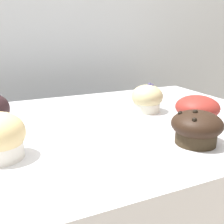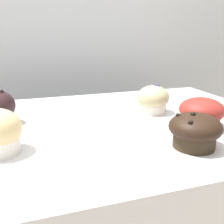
% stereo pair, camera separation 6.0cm
% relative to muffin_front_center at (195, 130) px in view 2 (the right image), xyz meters
% --- Properties ---
extents(wall_back, '(3.20, 0.10, 1.80)m').
position_rel_muffin_front_center_xyz_m(wall_back, '(-0.16, 0.80, -0.02)').
color(wall_back, '#B2B7BC').
rests_on(wall_back, ground).
extents(muffin_front_center, '(0.10, 0.10, 0.07)m').
position_rel_muffin_front_center_xyz_m(muffin_front_center, '(0.00, 0.00, 0.00)').
color(muffin_front_center, '#332719').
rests_on(muffin_front_center, display_counter).
extents(muffin_back_left, '(0.11, 0.11, 0.07)m').
position_rel_muffin_front_center_xyz_m(muffin_back_left, '(0.09, 0.10, 0.00)').
color(muffin_back_left, '#4D191B').
rests_on(muffin_back_left, display_counter).
extents(muffin_back_right, '(0.09, 0.09, 0.08)m').
position_rel_muffin_front_center_xyz_m(muffin_back_right, '(0.03, 0.24, 0.00)').
color(muffin_back_right, silver).
rests_on(muffin_back_right, display_counter).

